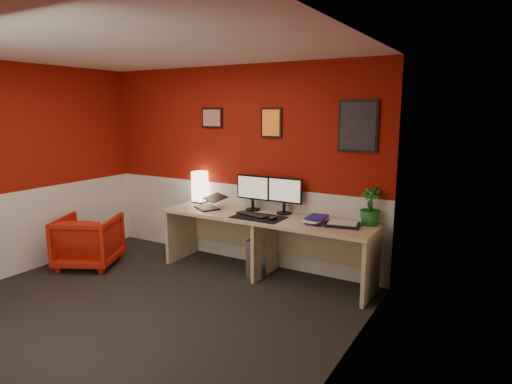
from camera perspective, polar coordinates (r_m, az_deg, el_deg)
name	(u,v)px	position (r m, az deg, el deg)	size (l,w,h in m)	color
ground	(143,309)	(4.62, -14.61, -14.66)	(4.00, 3.50, 0.01)	black
ceiling	(129,47)	(4.22, -16.28, 17.76)	(4.00, 3.50, 0.01)	white
wall_back	(237,165)	(5.59, -2.49, 3.49)	(4.00, 0.01, 2.50)	maroon
wall_left	(12,171)	(5.83, -29.30, 2.43)	(0.01, 3.50, 2.50)	maroon
wall_right	(340,210)	(3.16, 10.95, -2.34)	(0.01, 3.50, 2.50)	maroon
wainscot_back	(237,222)	(5.73, -2.46, -3.98)	(4.00, 0.01, 1.00)	silver
wainscot_left	(19,233)	(5.97, -28.62, -4.71)	(0.01, 3.50, 1.00)	silver
wainscot_right	(336,308)	(3.41, 10.41, -14.72)	(0.01, 3.50, 1.00)	silver
desk	(265,246)	(5.19, 1.16, -7.10)	(2.60, 0.65, 0.73)	tan
shoji_lamp	(200,188)	(5.85, -7.37, 0.56)	(0.16, 0.16, 0.40)	#FFE5B2
laptop	(207,200)	(5.48, -6.46, -1.05)	(0.33, 0.23, 0.22)	black
monitor_left	(253,187)	(5.33, -0.44, 0.65)	(0.45, 0.06, 0.58)	black
monitor_right	(284,190)	(5.15, 3.72, 0.26)	(0.45, 0.06, 0.58)	black
desk_mat	(259,217)	(5.02, 0.35, -3.34)	(0.60, 0.38, 0.01)	black
keyboard	(253,215)	(5.10, -0.45, -2.98)	(0.42, 0.14, 0.02)	black
mouse	(272,218)	(4.90, 2.16, -3.48)	(0.06, 0.10, 0.03)	black
book_bottom	(307,220)	(4.87, 6.73, -3.73)	(0.23, 0.31, 0.03)	navy
book_middle	(309,219)	(4.85, 6.92, -3.49)	(0.20, 0.27, 0.02)	silver
book_top	(309,216)	(4.86, 6.90, -3.17)	(0.20, 0.27, 0.03)	navy
zen_tray	(343,225)	(4.75, 11.31, -4.22)	(0.35, 0.25, 0.03)	black
potted_plant	(370,207)	(4.81, 14.74, -1.86)	(0.23, 0.23, 0.41)	#19591E
pc_tower	(261,255)	(5.32, 0.61, -8.23)	(0.20, 0.45, 0.45)	#99999E
armchair	(89,241)	(5.92, -21.09, -6.00)	(0.69, 0.71, 0.65)	#AA1707
art_left	(212,118)	(5.74, -5.78, 9.65)	(0.32, 0.02, 0.26)	red
art_center	(271,123)	(5.28, 2.02, 9.06)	(0.28, 0.02, 0.36)	orange
art_right	(358,126)	(4.86, 13.24, 8.41)	(0.44, 0.02, 0.56)	black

